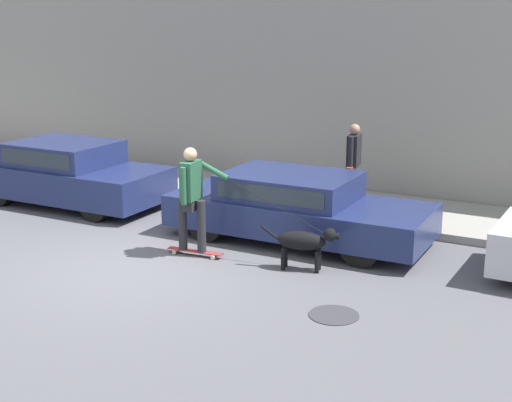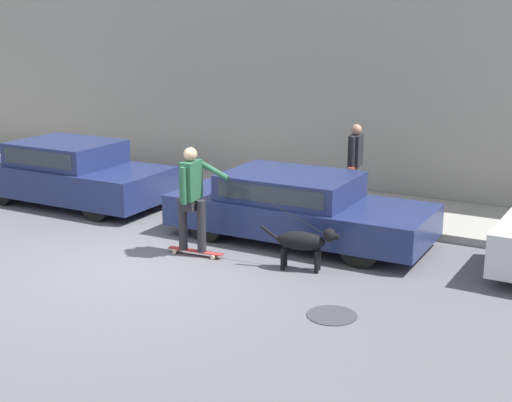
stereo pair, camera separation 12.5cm
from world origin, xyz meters
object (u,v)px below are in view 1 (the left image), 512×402
at_px(parked_car_0, 70,174).
at_px(pedestrian_with_bag, 353,162).
at_px(parked_car_1, 297,208).
at_px(dog, 304,241).
at_px(skateboarder, 192,195).

bearing_deg(parked_car_0, pedestrian_with_bag, 19.91).
height_order(parked_car_1, dog, parked_car_1).
distance_m(dog, skateboarder, 2.00).
distance_m(parked_car_0, parked_car_1, 5.24).
bearing_deg(dog, pedestrian_with_bag, 85.57).
height_order(dog, skateboarder, skateboarder).
relative_size(skateboarder, pedestrian_with_bag, 1.65).
height_order(skateboarder, pedestrian_with_bag, same).
bearing_deg(pedestrian_with_bag, dog, 91.44).
distance_m(parked_car_0, skateboarder, 4.40).
xyz_separation_m(dog, pedestrian_with_bag, (-0.51, 3.38, 0.60)).
xyz_separation_m(parked_car_0, skateboarder, (4.09, -1.57, 0.40)).
bearing_deg(parked_car_1, dog, -60.90).
bearing_deg(parked_car_0, skateboarder, -21.52).
relative_size(parked_car_0, pedestrian_with_bag, 2.47).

